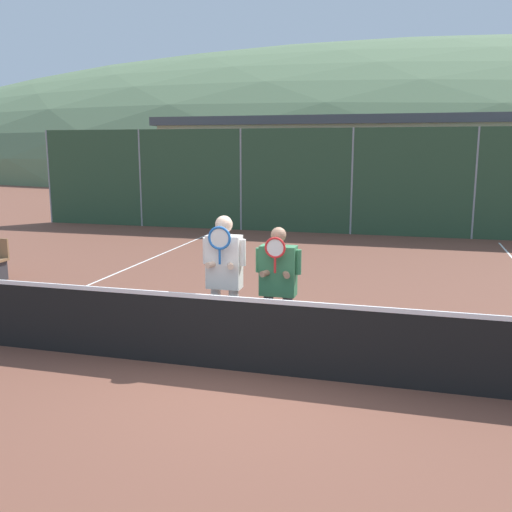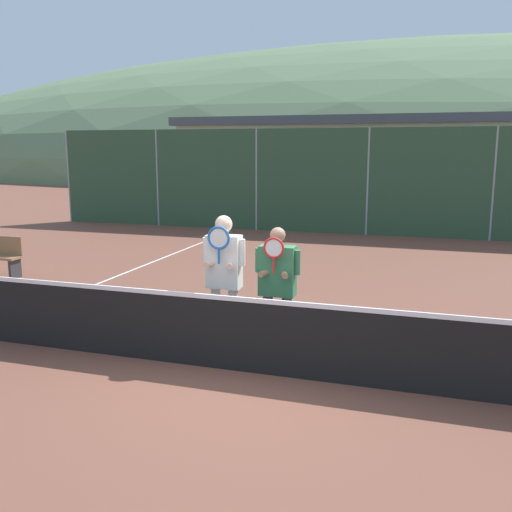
% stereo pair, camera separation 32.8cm
% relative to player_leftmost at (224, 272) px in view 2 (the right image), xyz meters
% --- Properties ---
extents(ground_plane, '(120.00, 120.00, 0.00)m').
position_rel_player_leftmost_xyz_m(ground_plane, '(0.49, -0.58, -1.09)').
color(ground_plane, brown).
extents(hill_distant, '(137.49, 76.39, 26.73)m').
position_rel_player_leftmost_xyz_m(hill_distant, '(0.49, 63.14, -1.09)').
color(hill_distant, '#5B7551').
rests_on(hill_distant, ground_plane).
extents(clubhouse_building, '(19.82, 5.50, 3.97)m').
position_rel_player_leftmost_xyz_m(clubhouse_building, '(1.03, 19.16, 0.91)').
color(clubhouse_building, beige).
rests_on(clubhouse_building, ground_plane).
extents(fence_back, '(21.59, 0.06, 3.28)m').
position_rel_player_leftmost_xyz_m(fence_back, '(0.49, 11.01, 0.54)').
color(fence_back, gray).
rests_on(fence_back, ground_plane).
extents(tennis_net, '(11.51, 0.09, 1.04)m').
position_rel_player_leftmost_xyz_m(tennis_net, '(0.49, -0.58, -0.61)').
color(tennis_net, gray).
rests_on(tennis_net, ground_plane).
extents(court_line_left_sideline, '(0.05, 16.00, 0.01)m').
position_rel_player_leftmost_xyz_m(court_line_left_sideline, '(-3.79, 2.42, -1.09)').
color(court_line_left_sideline, white).
rests_on(court_line_left_sideline, ground_plane).
extents(player_leftmost, '(0.58, 0.34, 1.83)m').
position_rel_player_leftmost_xyz_m(player_leftmost, '(0.00, 0.00, 0.00)').
color(player_leftmost, white).
rests_on(player_leftmost, ground_plane).
extents(player_center_left, '(0.60, 0.34, 1.70)m').
position_rel_player_leftmost_xyz_m(player_center_left, '(0.71, 0.06, -0.09)').
color(player_center_left, '#56565B').
rests_on(player_center_left, ground_plane).
extents(car_far_left, '(4.31, 1.98, 1.77)m').
position_rel_player_leftmost_xyz_m(car_far_left, '(-5.54, 13.19, -0.19)').
color(car_far_left, slate).
rests_on(car_far_left, ground_plane).
extents(car_left_of_center, '(4.62, 1.99, 1.77)m').
position_rel_player_leftmost_xyz_m(car_left_of_center, '(-0.51, 13.28, -0.19)').
color(car_left_of_center, maroon).
rests_on(car_left_of_center, ground_plane).
extents(car_center, '(4.54, 1.98, 1.78)m').
position_rel_player_leftmost_xyz_m(car_center, '(4.65, 13.32, -0.19)').
color(car_center, slate).
rests_on(car_center, ground_plane).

